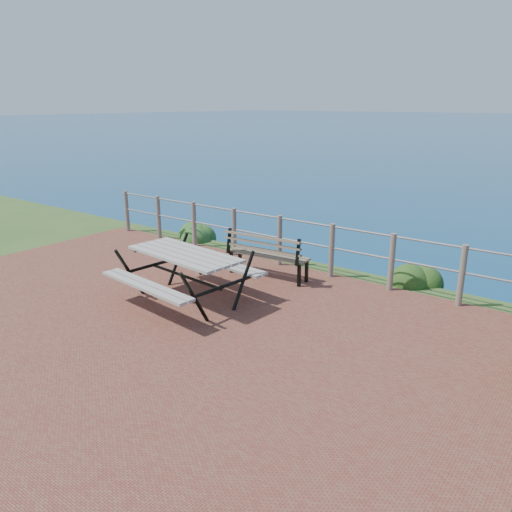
{
  "coord_description": "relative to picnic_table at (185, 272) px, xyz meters",
  "views": [
    {
      "loc": [
        5.28,
        -4.47,
        3.12
      ],
      "look_at": [
        0.7,
        1.65,
        0.75
      ],
      "focal_mm": 35.0,
      "sensor_mm": 36.0,
      "label": 1
    }
  ],
  "objects": [
    {
      "name": "ground",
      "position": [
        0.14,
        -0.88,
        -0.53
      ],
      "size": [
        10.0,
        7.0,
        0.12
      ],
      "primitive_type": "cube",
      "color": "brown",
      "rests_on": "ground"
    },
    {
      "name": "safety_railing",
      "position": [
        0.14,
        2.47,
        0.05
      ],
      "size": [
        9.4,
        0.1,
        1.0
      ],
      "color": "#6B5B4C",
      "rests_on": "ground"
    },
    {
      "name": "picnic_table",
      "position": [
        0.0,
        0.0,
        0.0
      ],
      "size": [
        2.02,
        1.69,
        0.82
      ],
      "rotation": [
        0.0,
        0.0,
        -0.11
      ],
      "color": "gray",
      "rests_on": "ground"
    },
    {
      "name": "park_bench",
      "position": [
        0.38,
        1.76,
        0.05
      ],
      "size": [
        1.58,
        0.52,
        0.88
      ],
      "rotation": [
        0.0,
        0.0,
        0.08
      ],
      "color": "brown",
      "rests_on": "ground"
    },
    {
      "name": "shrub_lip_west",
      "position": [
        -2.69,
        3.01,
        -0.53
      ],
      "size": [
        0.74,
        0.74,
        0.47
      ],
      "primitive_type": "ellipsoid",
      "color": "#275A21",
      "rests_on": "ground"
    },
    {
      "name": "shrub_lip_east",
      "position": [
        2.67,
        3.05,
        -0.53
      ],
      "size": [
        0.76,
        0.76,
        0.49
      ],
      "primitive_type": "ellipsoid",
      "color": "#1D3A12",
      "rests_on": "ground"
    }
  ]
}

